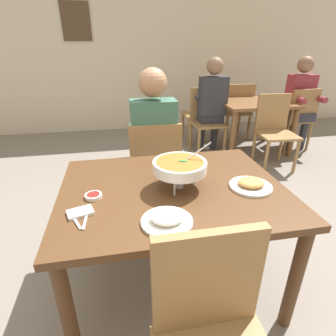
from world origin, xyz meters
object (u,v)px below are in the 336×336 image
object	(u,v)px
diner_main	(153,138)
patron_bg_middle	(212,101)
curry_bowl	(180,167)
patron_bg_left	(301,99)
chair_diner_main	(155,165)
dining_table_main	(173,201)
chair_bg_window	(274,127)
dining_table_far	(254,110)
chair_bg_middle	(206,117)
sauce_dish	(93,196)
appetizer_plate	(251,184)
chair_bg_right	(203,109)
chair_bg_left	(297,116)
rice_plate	(167,219)
chair_bg_corner	(237,108)

from	to	relation	value
diner_main	patron_bg_middle	size ratio (longest dim) A/B	1.00
curry_bowl	patron_bg_middle	size ratio (longest dim) A/B	0.25
patron_bg_left	chair_diner_main	bearing A→B (deg)	-149.15
dining_table_main	chair_bg_window	bearing A→B (deg)	45.06
dining_table_far	chair_diner_main	bearing A→B (deg)	-139.15
chair_bg_middle	dining_table_far	bearing A→B (deg)	-9.18
curry_bowl	dining_table_far	bearing A→B (deg)	53.98
sauce_dish	appetizer_plate	bearing A→B (deg)	-3.54
chair_bg_middle	chair_bg_right	xyz separation A→B (m)	(0.10, 0.45, 0.00)
dining_table_far	patron_bg_left	xyz separation A→B (m)	(0.68, -0.03, 0.15)
chair_bg_left	chair_bg_middle	distance (m)	1.33
diner_main	rice_plate	world-z (taller)	diner_main
sauce_dish	chair_bg_corner	size ratio (longest dim) A/B	0.10
patron_bg_left	rice_plate	bearing A→B (deg)	-134.08
chair_bg_corner	chair_bg_window	distance (m)	1.06
dining_table_far	chair_bg_middle	size ratio (longest dim) A/B	1.11
dining_table_main	chair_bg_left	distance (m)	3.11
chair_bg_left	chair_bg_corner	bearing A→B (deg)	137.36
dining_table_main	diner_main	bearing A→B (deg)	90.00
chair_bg_corner	curry_bowl	bearing A→B (deg)	-120.20
dining_table_main	chair_bg_corner	xyz separation A→B (m)	(1.62, 2.71, -0.12)
curry_bowl	rice_plate	distance (m)	0.36
dining_table_main	appetizer_plate	xyz separation A→B (m)	(0.43, -0.09, 0.12)
sauce_dish	dining_table_far	xyz separation A→B (m)	(2.08, 2.23, -0.14)
curry_bowl	chair_bg_left	bearing A→B (deg)	43.30
appetizer_plate	chair_bg_middle	world-z (taller)	chair_bg_middle
chair_diner_main	curry_bowl	world-z (taller)	curry_bowl
chair_bg_left	patron_bg_middle	bearing A→B (deg)	174.08
patron_bg_middle	chair_diner_main	bearing A→B (deg)	-124.56
rice_plate	dining_table_far	size ratio (longest dim) A/B	0.24
sauce_dish	chair_bg_left	distance (m)	3.47
diner_main	chair_bg_right	distance (m)	2.23
chair_bg_left	chair_bg_window	bearing A→B (deg)	-144.40
chair_bg_right	chair_bg_window	world-z (taller)	same
curry_bowl	appetizer_plate	bearing A→B (deg)	-11.50
chair_diner_main	chair_bg_left	bearing A→B (deg)	30.24
chair_bg_corner	appetizer_plate	bearing A→B (deg)	-112.93
chair_bg_middle	patron_bg_left	distance (m)	1.38
dining_table_main	diner_main	size ratio (longest dim) A/B	0.97
chair_diner_main	diner_main	size ratio (longest dim) A/B	0.69
diner_main	chair_bg_window	bearing A→B (deg)	27.12
curry_bowl	chair_bg_corner	distance (m)	3.17
patron_bg_left	patron_bg_middle	size ratio (longest dim) A/B	1.00
chair_bg_window	patron_bg_middle	world-z (taller)	patron_bg_middle
rice_plate	chair_bg_right	bearing A→B (deg)	69.35
dining_table_main	sauce_dish	bearing A→B (deg)	-175.13
chair_diner_main	chair_bg_window	distance (m)	1.87
dining_table_main	chair_bg_right	distance (m)	2.95
dining_table_far	chair_bg_window	size ratio (longest dim) A/B	1.11
chair_bg_right	chair_bg_left	bearing A→B (deg)	-27.92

